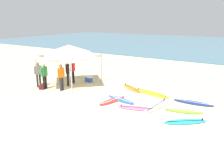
{
  "coord_description": "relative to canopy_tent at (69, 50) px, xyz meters",
  "views": [
    {
      "loc": [
        7.56,
        -10.5,
        4.47
      ],
      "look_at": [
        0.03,
        1.41,
        1.0
      ],
      "focal_mm": 36.52,
      "sensor_mm": 36.0,
      "label": 1
    }
  ],
  "objects": [
    {
      "name": "ground_plane",
      "position": [
        3.14,
        -0.96,
        -2.39
      ],
      "size": [
        80.0,
        80.0,
        0.0
      ],
      "primitive_type": "plane",
      "color": "beige"
    },
    {
      "name": "sea",
      "position": [
        3.14,
        30.85,
        -2.34
      ],
      "size": [
        80.0,
        36.0,
        0.1
      ],
      "primitive_type": "cube",
      "color": "teal",
      "rests_on": "ground"
    },
    {
      "name": "canopy_tent",
      "position": [
        0.0,
        0.0,
        0.0
      ],
      "size": [
        3.27,
        3.27,
        2.75
      ],
      "color": "#B7B7BC",
      "rests_on": "ground"
    },
    {
      "name": "surfboard_cyan",
      "position": [
        8.49,
        -1.87,
        -2.35
      ],
      "size": [
        1.85,
        1.63,
        0.19
      ],
      "color": "#23B2CC",
      "rests_on": "ground"
    },
    {
      "name": "surfboard_orange",
      "position": [
        4.18,
        1.27,
        -2.35
      ],
      "size": [
        1.97,
        1.47,
        0.19
      ],
      "color": "orange",
      "rests_on": "ground"
    },
    {
      "name": "surfboard_yellow",
      "position": [
        5.66,
        1.01,
        -2.35
      ],
      "size": [
        2.56,
        1.18,
        0.19
      ],
      "color": "yellow",
      "rests_on": "ground"
    },
    {
      "name": "surfboard_white",
      "position": [
        6.68,
        -0.75,
        -2.35
      ],
      "size": [
        0.84,
        2.35,
        0.19
      ],
      "color": "white",
      "rests_on": "ground"
    },
    {
      "name": "surfboard_navy",
      "position": [
        8.23,
        0.73,
        -2.35
      ],
      "size": [
        2.13,
        0.68,
        0.19
      ],
      "color": "navy",
      "rests_on": "ground"
    },
    {
      "name": "surfboard_blue",
      "position": [
        4.61,
        -0.93,
        -2.35
      ],
      "size": [
        2.05,
        1.04,
        0.19
      ],
      "color": "blue",
      "rests_on": "ground"
    },
    {
      "name": "surfboard_lime",
      "position": [
        8.08,
        -0.72,
        -2.35
      ],
      "size": [
        1.89,
        0.97,
        0.19
      ],
      "color": "#7AD12D",
      "rests_on": "ground"
    },
    {
      "name": "surfboard_pink",
      "position": [
        5.95,
        -1.61,
        -2.35
      ],
      "size": [
        2.03,
        1.14,
        0.19
      ],
      "color": "pink",
      "rests_on": "ground"
    },
    {
      "name": "surfboard_red",
      "position": [
        4.33,
        -1.33,
        -2.35
      ],
      "size": [
        0.89,
        2.04,
        0.19
      ],
      "color": "red",
      "rests_on": "ground"
    },
    {
      "name": "person_red",
      "position": [
        0.02,
        0.27,
        -1.4
      ],
      "size": [
        0.32,
        0.53,
        1.71
      ],
      "color": "black",
      "rests_on": "ground"
    },
    {
      "name": "person_grey",
      "position": [
        -1.27,
        -1.69,
        -1.4
      ],
      "size": [
        0.34,
        0.51,
        1.71
      ],
      "color": "#2D2D33",
      "rests_on": "ground"
    },
    {
      "name": "person_orange",
      "position": [
        0.59,
        -1.45,
        -1.4
      ],
      "size": [
        0.24,
        0.55,
        1.71
      ],
      "color": "#2D2D33",
      "rests_on": "ground"
    },
    {
      "name": "person_green",
      "position": [
        -0.58,
        -1.77,
        -1.4
      ],
      "size": [
        0.23,
        0.55,
        1.71
      ],
      "color": "black",
      "rests_on": "ground"
    },
    {
      "name": "person_black",
      "position": [
        0.15,
        -0.4,
        -1.4
      ],
      "size": [
        0.45,
        0.4,
        1.71
      ],
      "color": "black",
      "rests_on": "ground"
    },
    {
      "name": "gear_bag_near_tent",
      "position": [
        -0.79,
        -1.78,
        -2.25
      ],
      "size": [
        0.55,
        0.68,
        0.28
      ],
      "primitive_type": "cube",
      "rotation": [
        0.0,
        0.0,
        2.02
      ],
      "color": "#4C1919",
      "rests_on": "ground"
    },
    {
      "name": "cooler_box",
      "position": [
        0.76,
        1.11,
        -2.19
      ],
      "size": [
        0.5,
        0.36,
        0.39
      ],
      "color": "#2D60B7",
      "rests_on": "ground"
    }
  ]
}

